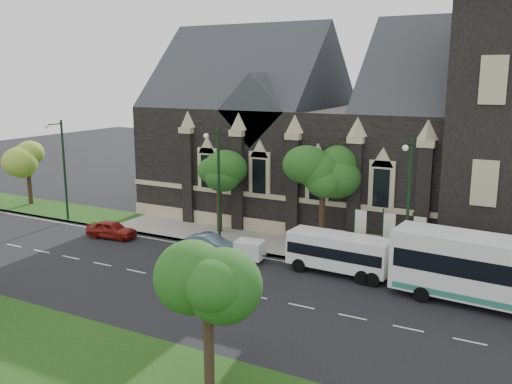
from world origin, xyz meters
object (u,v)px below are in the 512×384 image
Objects in this scene: street_lamp_mid at (217,181)px; street_lamp_far at (62,165)px; box_trailer at (250,250)px; sedan at (211,243)px; banner_flag_left at (358,228)px; banner_flag_center at (387,232)px; tree_walk_far at (30,159)px; street_lamp_near at (408,201)px; tree_walk_right at (327,172)px; shuttle_bus at (339,252)px; tree_park_east at (214,283)px; tree_walk_left at (222,164)px; car_far_red at (111,229)px; banner_flag_right at (417,236)px.

street_lamp_mid is 16.00m from street_lamp_far.
box_trailer is 0.74× the size of sedan.
street_lamp_far is at bearing -175.85° from banner_flag_left.
sedan is at bearing -166.44° from banner_flag_center.
street_lamp_near reaches higher than tree_walk_far.
tree_walk_right is 10.03m from sedan.
street_lamp_near is at bearing -81.84° from sedan.
banner_flag_center is at bearing -72.59° from sedan.
street_lamp_mid reaches higher than sedan.
tree_park_east is at bearing -86.57° from shuttle_bus.
tree_walk_left is at bearing 167.13° from street_lamp_near.
tree_park_east is 0.70× the size of street_lamp_near.
banner_flag_center is at bearing -87.37° from car_far_red.
tree_walk_left is at bearing -59.44° from car_far_red.
street_lamp_far is (-14.20, -3.61, -0.62)m from tree_walk_left.
tree_park_east is at bearing -29.84° from tree_walk_far.
shuttle_bus is (-0.26, -3.00, -0.87)m from banner_flag_left.
street_lamp_mid reaches higher than tree_walk_left.
tree_walk_far is 1.57× the size of banner_flag_center.
tree_walk_right is at bearing 166.40° from banner_flag_right.
banner_flag_center is 0.58× the size of shuttle_bus.
banner_flag_right is (2.00, 0.00, 0.00)m from banner_flag_center.
street_lamp_near is (37.82, -3.08, 0.49)m from tree_walk_far.
sedan is at bearing -175.68° from street_lamp_near.
tree_walk_right is at bearing 26.65° from street_lamp_mid.
street_lamp_near is (3.82, 16.42, 0.49)m from tree_park_east.
sedan is (-14.00, -1.06, -4.47)m from street_lamp_near.
street_lamp_mid reaches higher than tree_walk_far.
tree_walk_left reaches higher than box_trailer.
banner_flag_left is at bearing -29.10° from tree_walk_right.
tree_walk_left is 14.58m from banner_flag_center.
car_far_red is (-18.87, -0.86, -0.82)m from shuttle_bus.
sedan is 0.94× the size of car_far_red.
tree_walk_left is at bearing 1.37° from tree_walk_far.
tree_walk_right is at bearing 98.42° from tree_park_east.
tree_walk_left reaches higher than banner_flag_center.
street_lamp_near is at bearing -48.07° from banner_flag_center.
street_lamp_near and street_lamp_far have the same top height.
street_lamp_mid is at bearing 180.00° from street_lamp_near.
banner_flag_center is at bearing -6.89° from tree_walk_left.
street_lamp_near reaches higher than tree_walk_left.
tree_walk_right is 8.10m from box_trailer.
sedan is (1.80, -4.67, -5.09)m from tree_walk_left.
tree_walk_right is at bearing 8.86° from street_lamp_far.
street_lamp_near is at bearing 0.00° from street_lamp_far.
street_lamp_far reaches higher than box_trailer.
banner_flag_left is at bearing 4.15° from street_lamp_far.
tree_park_east is at bearing -142.63° from sedan.
tree_park_east is 0.91× the size of shuttle_bus.
shuttle_bus is (10.03, -1.09, -3.59)m from street_lamp_mid.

